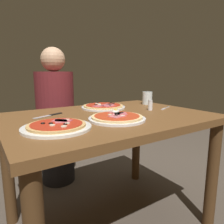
# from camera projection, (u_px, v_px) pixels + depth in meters

# --- Properties ---
(ground_plane) EXTENTS (8.00, 8.00, 0.00)m
(ground_plane) POSITION_uv_depth(u_px,v_px,m) (109.00, 223.00, 1.35)
(ground_plane) COLOR #4C4238
(dining_table) EXTENTS (1.17, 0.85, 0.72)m
(dining_table) POSITION_uv_depth(u_px,v_px,m) (109.00, 133.00, 1.24)
(dining_table) COLOR brown
(dining_table) RESTS_ON ground
(pizza_foreground) EXTENTS (0.30, 0.30, 0.05)m
(pizza_foreground) POSITION_uv_depth(u_px,v_px,m) (117.00, 118.00, 1.08)
(pizza_foreground) COLOR white
(pizza_foreground) RESTS_ON dining_table
(pizza_across_left) EXTENTS (0.31, 0.31, 0.03)m
(pizza_across_left) POSITION_uv_depth(u_px,v_px,m) (57.00, 126.00, 0.91)
(pizza_across_left) COLOR white
(pizza_across_left) RESTS_ON dining_table
(pizza_across_right) EXTENTS (0.31, 0.31, 0.03)m
(pizza_across_right) POSITION_uv_depth(u_px,v_px,m) (103.00, 107.00, 1.45)
(pizza_across_right) COLOR white
(pizza_across_right) RESTS_ON dining_table
(water_glass_near) EXTENTS (0.08, 0.08, 0.10)m
(water_glass_near) POSITION_uv_depth(u_px,v_px,m) (147.00, 99.00, 1.63)
(water_glass_near) COLOR silver
(water_glass_near) RESTS_ON dining_table
(fork) EXTENTS (0.15, 0.08, 0.00)m
(fork) POSITION_uv_depth(u_px,v_px,m) (165.00, 108.00, 1.43)
(fork) COLOR silver
(fork) RESTS_ON dining_table
(knife) EXTENTS (0.19, 0.09, 0.01)m
(knife) POSITION_uv_depth(u_px,v_px,m) (50.00, 115.00, 1.19)
(knife) COLOR silver
(knife) RESTS_ON dining_table
(salt_shaker) EXTENTS (0.03, 0.03, 0.07)m
(salt_shaker) POSITION_uv_depth(u_px,v_px,m) (150.00, 105.00, 1.37)
(salt_shaker) COLOR white
(salt_shaker) RESTS_ON dining_table
(diner_person) EXTENTS (0.32, 0.32, 1.18)m
(diner_person) POSITION_uv_depth(u_px,v_px,m) (56.00, 121.00, 1.80)
(diner_person) COLOR black
(diner_person) RESTS_ON ground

